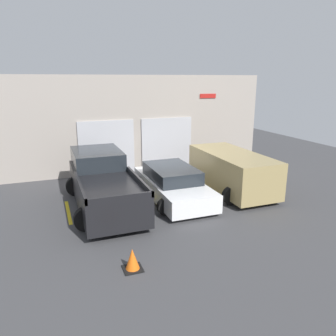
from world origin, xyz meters
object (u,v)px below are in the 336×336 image
(sedan_white, at_px, (172,184))
(traffic_cone, at_px, (132,260))
(sedan_side, at_px, (232,170))
(pickup_truck, at_px, (103,183))

(sedan_white, xyz_separation_m, traffic_cone, (-2.70, -4.28, -0.34))
(sedan_side, distance_m, traffic_cone, 6.84)
(sedan_white, xyz_separation_m, sedan_side, (2.61, -0.02, 0.28))
(pickup_truck, relative_size, sedan_white, 1.19)
(sedan_white, relative_size, traffic_cone, 8.30)
(pickup_truck, height_order, sedan_white, pickup_truck)
(pickup_truck, xyz_separation_m, sedan_white, (2.61, -0.25, -0.26))
(pickup_truck, relative_size, sedan_side, 1.23)
(sedan_white, height_order, sedan_side, sedan_side)
(pickup_truck, bearing_deg, sedan_side, -3.03)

